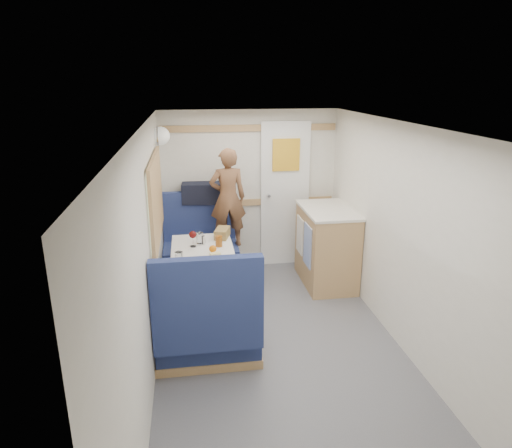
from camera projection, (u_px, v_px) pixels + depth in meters
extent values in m
plane|color=#515156|center=(285.00, 363.00, 3.95)|extent=(4.50, 4.50, 0.00)
plane|color=silver|center=(290.00, 129.00, 3.34)|extent=(4.50, 4.50, 0.00)
cube|color=silver|center=(250.00, 190.00, 5.76)|extent=(2.20, 0.02, 2.00)
cube|color=silver|center=(147.00, 264.00, 3.49)|extent=(0.02, 4.50, 2.00)
cube|color=silver|center=(416.00, 248.00, 3.80)|extent=(0.02, 4.50, 2.00)
cube|color=#9F7847|center=(250.00, 202.00, 5.79)|extent=(2.15, 0.02, 0.08)
cube|color=#9F7847|center=(249.00, 128.00, 5.51)|extent=(2.15, 0.02, 0.08)
cube|color=#A3AA90|center=(155.00, 199.00, 4.36)|extent=(0.04, 1.30, 0.72)
cube|color=white|center=(285.00, 195.00, 5.82)|extent=(0.62, 0.04, 1.86)
cube|color=gold|center=(286.00, 155.00, 5.63)|extent=(0.34, 0.03, 0.40)
cylinder|color=silver|center=(269.00, 195.00, 5.74)|extent=(0.04, 0.10, 0.04)
cube|color=white|center=(202.00, 250.00, 4.59)|extent=(0.62, 0.92, 0.04)
cylinder|color=silver|center=(204.00, 282.00, 4.69)|extent=(0.08, 0.08, 0.66)
cylinder|color=silver|center=(205.00, 311.00, 4.80)|extent=(0.36, 0.36, 0.03)
cube|color=#181B4F|center=(201.00, 264.00, 5.48)|extent=(0.88, 0.50, 0.45)
cube|color=#181B4F|center=(199.00, 223.00, 5.62)|extent=(0.88, 0.10, 0.80)
cube|color=#9F7847|center=(202.00, 278.00, 5.54)|extent=(0.90, 0.52, 0.08)
cube|color=#181B4F|center=(208.00, 334.00, 3.98)|extent=(0.88, 0.50, 0.45)
cube|color=#181B4F|center=(208.00, 305.00, 3.58)|extent=(0.88, 0.10, 0.80)
cube|color=#9F7847|center=(209.00, 352.00, 4.03)|extent=(0.90, 0.52, 0.08)
cube|color=#9F7847|center=(199.00, 204.00, 5.59)|extent=(0.90, 0.14, 0.04)
sphere|color=white|center=(161.00, 136.00, 5.01)|extent=(0.20, 0.20, 0.20)
cube|color=#9F7847|center=(326.00, 247.00, 5.39)|extent=(0.54, 0.90, 0.90)
cube|color=silver|center=(328.00, 210.00, 5.25)|extent=(0.56, 0.92, 0.03)
cube|color=#5972B2|center=(308.00, 246.00, 5.15)|extent=(0.01, 0.30, 0.48)
cube|color=silver|center=(300.00, 235.00, 5.49)|extent=(0.01, 0.28, 0.44)
imported|color=brown|center=(228.00, 198.00, 5.28)|extent=(0.44, 0.30, 1.16)
cube|color=black|center=(203.00, 193.00, 5.55)|extent=(0.52, 0.28, 0.24)
cube|color=white|center=(207.00, 260.00, 4.27)|extent=(0.29, 0.36, 0.02)
sphere|color=orange|center=(213.00, 249.00, 4.42)|extent=(0.07, 0.07, 0.07)
cube|color=#E5D584|center=(215.00, 255.00, 4.33)|extent=(0.11, 0.09, 0.03)
cylinder|color=white|center=(193.00, 246.00, 4.63)|extent=(0.06, 0.06, 0.01)
cylinder|color=white|center=(193.00, 242.00, 4.62)|extent=(0.01, 0.01, 0.10)
sphere|color=#450708|center=(193.00, 235.00, 4.59)|extent=(0.08, 0.08, 0.08)
cylinder|color=white|center=(179.00, 258.00, 4.18)|extent=(0.07, 0.07, 0.12)
cylinder|color=white|center=(200.00, 238.00, 4.71)|extent=(0.07, 0.07, 0.12)
cylinder|color=brown|center=(219.00, 241.00, 4.63)|extent=(0.07, 0.07, 0.11)
cylinder|color=black|center=(203.00, 240.00, 4.70)|extent=(0.03, 0.03, 0.09)
cylinder|color=silver|center=(204.00, 240.00, 4.70)|extent=(0.03, 0.03, 0.09)
cube|color=brown|center=(222.00, 233.00, 4.89)|extent=(0.19, 0.27, 0.10)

